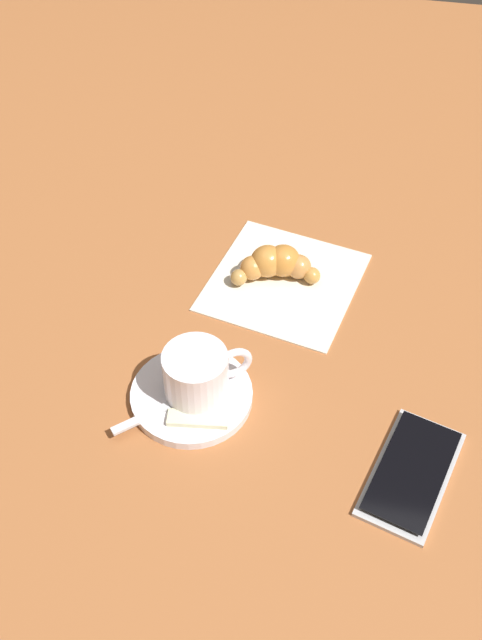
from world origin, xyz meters
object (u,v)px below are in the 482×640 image
(cell_phone, at_px, (412,472))
(sugar_packet, at_px, (193,418))
(croissant, at_px, (275,264))
(napkin, at_px, (284,281))
(saucer, at_px, (192,395))
(teaspoon, at_px, (185,398))
(espresso_cup, at_px, (198,374))

(cell_phone, bearing_deg, sugar_packet, 86.23)
(croissant, bearing_deg, napkin, -122.27)
(croissant, bearing_deg, cell_phone, -144.56)
(saucer, bearing_deg, croissant, -15.51)
(sugar_packet, bearing_deg, croissant, 71.67)
(saucer, xyz_separation_m, napkin, (0.19, -0.07, -0.00))
(saucer, bearing_deg, napkin, -19.48)
(croissant, height_order, cell_phone, croissant)
(teaspoon, height_order, croissant, croissant)
(saucer, height_order, teaspoon, teaspoon)
(teaspoon, relative_size, napkin, 0.58)
(napkin, bearing_deg, sugar_packet, 165.70)
(saucer, distance_m, napkin, 0.20)
(espresso_cup, height_order, sugar_packet, espresso_cup)
(croissant, xyz_separation_m, cell_phone, (-0.25, -0.18, -0.02))
(teaspoon, xyz_separation_m, napkin, (0.20, -0.07, -0.01))
(saucer, distance_m, cell_phone, 0.24)
(espresso_cup, relative_size, teaspoon, 0.86)
(teaspoon, distance_m, cell_phone, 0.24)
(croissant, relative_size, cell_phone, 0.75)
(espresso_cup, distance_m, cell_phone, 0.23)
(saucer, height_order, cell_phone, same)
(sugar_packet, height_order, napkin, sugar_packet)
(saucer, distance_m, croissant, 0.21)
(espresso_cup, bearing_deg, cell_phone, -102.76)
(espresso_cup, distance_m, napkin, 0.20)
(sugar_packet, relative_size, napkin, 0.35)
(saucer, height_order, sugar_packet, sugar_packet)
(napkin, height_order, croissant, croissant)
(sugar_packet, height_order, cell_phone, sugar_packet)
(espresso_cup, xyz_separation_m, napkin, (0.19, -0.06, -0.04))
(saucer, relative_size, sugar_packet, 2.08)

